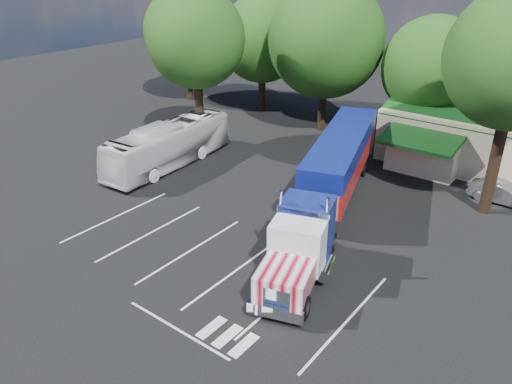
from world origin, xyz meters
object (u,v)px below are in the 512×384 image
Objects in this scene: tour_bus at (169,145)px; woman at (285,216)px; silver_sedan at (502,193)px; semi_truck at (332,175)px; bicycle at (338,174)px.

woman is at bearing -16.72° from tour_bus.
silver_sedan is (9.25, 11.44, -0.17)m from woman.
bicycle is (-1.92, 4.44, -1.97)m from semi_truck.
semi_truck is 11.54m from silver_sedan.
silver_sedan reaches higher than bicycle.
tour_bus is (-12.58, 2.79, 0.79)m from woman.
silver_sedan is (21.82, 8.65, -0.96)m from tour_bus.
tour_bus is (-13.54, -0.81, -0.84)m from semi_truck.
semi_truck is at bearing -0.76° from tour_bus.
silver_sedan is (10.20, 3.39, 0.17)m from bicycle.
woman is at bearing -122.70° from semi_truck.
tour_bus is 2.86× the size of silver_sedan.
bicycle is 10.75m from silver_sedan.
woman reaches higher than silver_sedan.
tour_bus is at bearing 165.74° from semi_truck.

